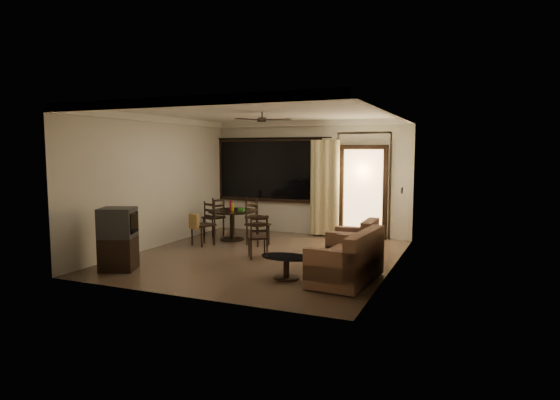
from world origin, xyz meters
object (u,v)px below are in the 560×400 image
at_px(dining_chair_east, 257,232).
at_px(side_chair, 258,245).
at_px(dining_chair_north, 256,224).
at_px(dining_chair_west, 214,224).
at_px(sofa, 350,262).
at_px(dining_table, 232,216).
at_px(coffee_table, 286,264).
at_px(armchair, 355,247).
at_px(dining_chair_south, 203,231).
at_px(tv_cabinet, 118,239).

xyz_separation_m(dining_chair_east, side_chair, (0.57, -1.17, -0.03)).
xyz_separation_m(dining_chair_north, side_chair, (1.09, -2.19, -0.03)).
bearing_deg(dining_chair_west, sofa, 76.51).
height_order(dining_table, dining_chair_west, dining_chair_west).
xyz_separation_m(coffee_table, side_chair, (-1.05, 1.15, 0.00)).
relative_size(armchair, side_chair, 0.96).
bearing_deg(dining_chair_west, armchair, 88.20).
distance_m(dining_chair_south, sofa, 4.02).
height_order(sofa, armchair, armchair).
bearing_deg(tv_cabinet, dining_chair_west, 70.20).
xyz_separation_m(tv_cabinet, sofa, (3.88, 0.82, -0.22)).
bearing_deg(sofa, dining_chair_north, 140.13).
height_order(dining_chair_south, armchair, dining_chair_south).
distance_m(coffee_table, side_chair, 1.56).
bearing_deg(sofa, tv_cabinet, -162.99).
bearing_deg(tv_cabinet, dining_table, 58.71).
xyz_separation_m(dining_chair_west, sofa, (4.06, -2.67, 0.04)).
bearing_deg(dining_chair_west, dining_table, 86.66).
bearing_deg(tv_cabinet, dining_chair_east, 43.82).
xyz_separation_m(sofa, side_chair, (-2.04, 0.94, -0.07)).
bearing_deg(dining_chair_north, dining_table, 90.13).
distance_m(tv_cabinet, sofa, 3.97).
xyz_separation_m(sofa, armchair, (-0.18, 1.13, 0.01)).
bearing_deg(dining_chair_north, dining_chair_east, 136.76).
relative_size(dining_chair_north, coffee_table, 1.12).
distance_m(dining_chair_south, coffee_table, 3.24).
distance_m(dining_chair_west, dining_chair_east, 1.55).
xyz_separation_m(dining_chair_west, dining_chair_south, (0.37, -1.09, 0.02)).
xyz_separation_m(dining_chair_north, coffee_table, (2.14, -3.34, -0.03)).
bearing_deg(sofa, dining_table, 149.98).
bearing_deg(dining_chair_south, tv_cabinet, -74.55).
height_order(dining_table, coffee_table, dining_table).
relative_size(dining_table, armchair, 1.35).
relative_size(armchair, coffee_table, 0.97).
bearing_deg(dining_chair_west, coffee_table, 66.69).
relative_size(dining_table, dining_chair_south, 1.16).
bearing_deg(dining_chair_south, sofa, -3.32).
xyz_separation_m(armchair, coffee_table, (-0.81, -1.34, -0.09)).
bearing_deg(armchair, dining_table, 157.54).
height_order(dining_chair_east, coffee_table, dining_chair_east).
distance_m(dining_chair_east, coffee_table, 2.83).
relative_size(dining_chair_south, armchair, 1.16).
height_order(dining_chair_east, tv_cabinet, tv_cabinet).
height_order(dining_chair_west, coffee_table, dining_chair_west).
xyz_separation_m(dining_chair_west, tv_cabinet, (0.18, -3.49, 0.26)).
bearing_deg(coffee_table, dining_chair_north, 122.71).
relative_size(dining_table, sofa, 0.70).
bearing_deg(dining_chair_north, dining_chair_west, 46.04).
bearing_deg(armchair, dining_chair_west, 157.21).
height_order(dining_chair_west, dining_chair_south, same).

